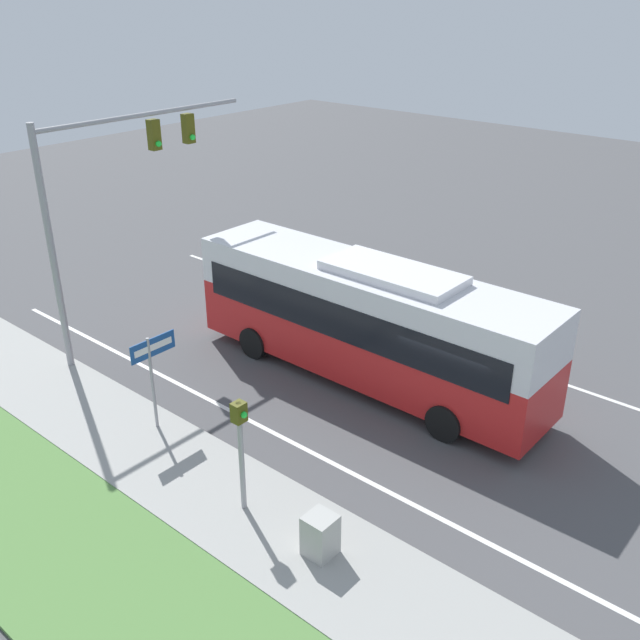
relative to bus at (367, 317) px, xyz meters
name	(u,v)px	position (x,y,z in m)	size (l,w,h in m)	color
ground_plane	(456,419)	(-0.16, -3.15, -1.97)	(80.00, 80.00, 0.00)	#4C4C4F
sidewalk	(300,545)	(-6.36, -3.15, -1.91)	(2.80, 80.00, 0.12)	#9E9E99
lane_divider_near	(376,485)	(-3.76, -3.15, -1.97)	(0.14, 30.00, 0.01)	silver
lane_divider_far	(518,368)	(3.44, -3.15, -1.97)	(0.14, 30.00, 0.01)	silver
bus	(367,317)	(0.00, 0.00, 0.00)	(2.63, 10.89, 3.64)	red
signal_gantry	(111,184)	(-3.07, 7.08, 3.19)	(7.29, 0.41, 7.20)	#939399
pedestrian_signal	(241,439)	(-6.32, -1.50, -0.07)	(0.28, 0.34, 2.77)	#939399
street_sign	(153,364)	(-5.52, 2.47, -0.08)	(1.32, 0.08, 2.65)	#939399
utility_cabinet	(320,535)	(-6.31, -3.66, -1.40)	(0.59, 0.59, 0.91)	#A8A8A3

